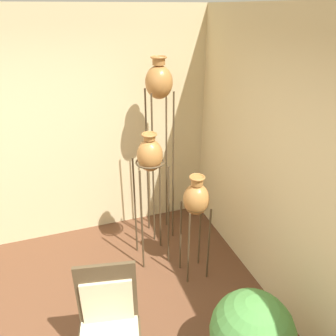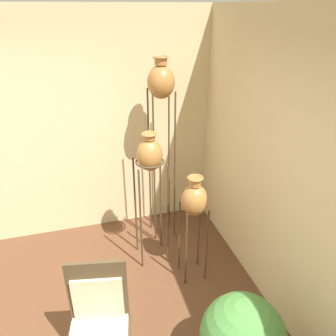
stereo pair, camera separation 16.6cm
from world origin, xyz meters
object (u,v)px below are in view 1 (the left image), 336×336
object	(u,v)px
vase_stand_tall	(159,89)
chair	(109,328)
vase_stand_short	(196,201)
vase_stand_medium	(150,159)
potted_plant	(252,336)

from	to	relation	value
vase_stand_tall	chair	distance (m)	2.31
vase_stand_tall	vase_stand_short	world-z (taller)	vase_stand_tall
vase_stand_tall	vase_stand_medium	bearing A→B (deg)	-119.95
vase_stand_short	chair	bearing A→B (deg)	-140.01
vase_stand_medium	chair	bearing A→B (deg)	-118.59
vase_stand_medium	chair	distance (m)	1.60
vase_stand_short	potted_plant	bearing A→B (deg)	-91.20
chair	potted_plant	xyz separation A→B (m)	(1.02, -0.28, -0.18)
vase_stand_short	chair	size ratio (longest dim) A/B	1.14
vase_stand_medium	vase_stand_tall	bearing A→B (deg)	60.05
vase_stand_medium	vase_stand_short	size ratio (longest dim) A/B	1.28
vase_stand_tall	potted_plant	xyz separation A→B (m)	(0.09, -1.97, -1.45)
vase_stand_tall	chair	world-z (taller)	vase_stand_tall
vase_stand_tall	potted_plant	distance (m)	2.45
vase_stand_tall	potted_plant	bearing A→B (deg)	-87.36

